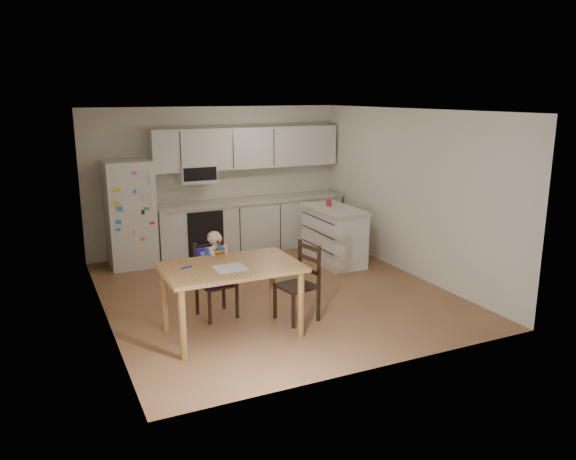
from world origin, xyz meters
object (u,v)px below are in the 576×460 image
at_px(kitchen_island, 334,235).
at_px(chair_side, 303,277).
at_px(refrigerator, 130,214).
at_px(chair_booster, 214,265).
at_px(red_cup, 329,203).
at_px(dining_table, 231,275).

height_order(kitchen_island, chair_side, chair_side).
distance_m(refrigerator, chair_booster, 2.68).
distance_m(kitchen_island, chair_booster, 2.83).
bearing_deg(refrigerator, chair_booster, -77.95).
relative_size(kitchen_island, red_cup, 11.48).
relative_size(refrigerator, kitchen_island, 1.37).
bearing_deg(kitchen_island, dining_table, -141.20).
xyz_separation_m(kitchen_island, chair_side, (-1.52, -1.91, 0.07)).
xyz_separation_m(red_cup, dining_table, (-2.44, -2.13, -0.26)).
xyz_separation_m(red_cup, chair_booster, (-2.45, -1.51, -0.31)).
xyz_separation_m(refrigerator, dining_table, (0.56, -3.23, -0.14)).
bearing_deg(red_cup, chair_booster, -148.25).
xyz_separation_m(refrigerator, kitchen_island, (3.03, -1.24, -0.39)).
height_order(refrigerator, red_cup, refrigerator).
bearing_deg(chair_booster, chair_side, -37.79).
bearing_deg(dining_table, kitchen_island, 38.80).
bearing_deg(kitchen_island, red_cup, 99.48).
height_order(chair_booster, chair_side, chair_booster).
height_order(refrigerator, kitchen_island, refrigerator).
xyz_separation_m(kitchen_island, dining_table, (-2.46, -1.98, 0.25)).
bearing_deg(kitchen_island, chair_side, -128.48).
height_order(kitchen_island, red_cup, red_cup).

